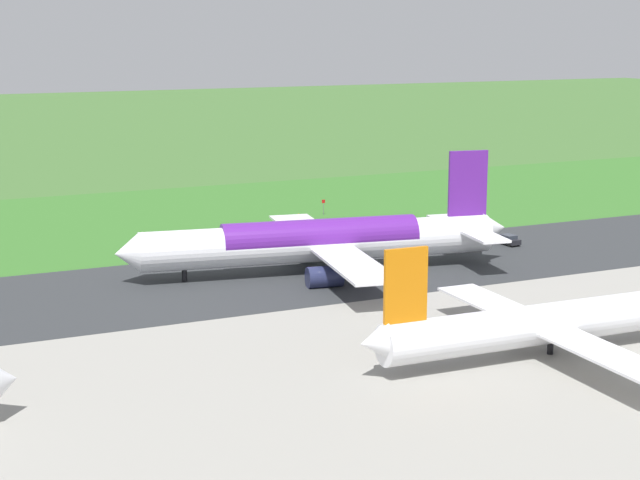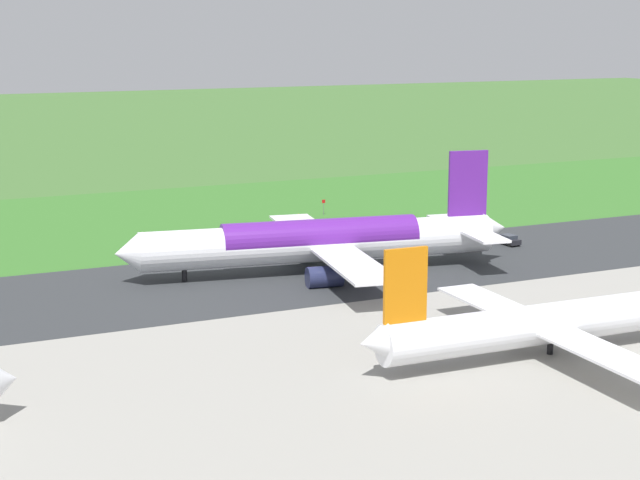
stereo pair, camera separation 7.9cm
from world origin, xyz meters
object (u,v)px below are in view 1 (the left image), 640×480
Objects in this scene: airliner_main at (323,241)px; service_car_followme at (508,240)px; traffic_cone_orange at (298,215)px; airliner_parked_mid at (550,322)px; no_stopping_sign at (324,206)px.

airliner_main is 12.42× the size of service_car_followme.
airliner_parked_mid is at bearing 84.54° from traffic_cone_orange.
airliner_main is at bearing 70.88° from traffic_cone_orange.
airliner_parked_mid is at bearing 81.32° from no_stopping_sign.
no_stopping_sign is 4.73m from traffic_cone_orange.
service_car_followme is 40.06m from traffic_cone_orange.
no_stopping_sign is (-18.08, -38.47, -2.74)m from airliner_main.
airliner_main is 42.60m from no_stopping_sign.
service_car_followme is 37.41m from no_stopping_sign.
airliner_parked_mid is 15.61× the size of no_stopping_sign.
airliner_main is 1.27× the size of airliner_parked_mid.
service_car_followme is 7.90× the size of traffic_cone_orange.
service_car_followme is at bearing 118.68° from traffic_cone_orange.
airliner_parked_mid reaches higher than service_car_followme.
no_stopping_sign is at bearing -98.68° from airliner_parked_mid.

